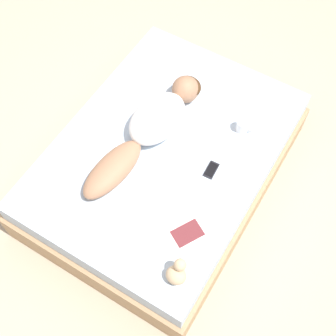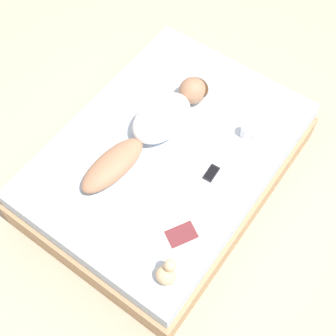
# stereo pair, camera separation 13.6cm
# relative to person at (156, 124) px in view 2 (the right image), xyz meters

# --- Properties ---
(ground_plane) EXTENTS (12.00, 12.00, 0.00)m
(ground_plane) POSITION_rel_person_xyz_m (0.14, -0.06, -0.57)
(ground_plane) COLOR #B7A88E
(bed) EXTENTS (1.52, 2.07, 0.47)m
(bed) POSITION_rel_person_xyz_m (0.14, -0.06, -0.34)
(bed) COLOR tan
(bed) RESTS_ON ground_plane
(person) EXTENTS (0.39, 1.27, 0.22)m
(person) POSITION_rel_person_xyz_m (0.00, 0.00, 0.00)
(person) COLOR #A37556
(person) RESTS_ON bed
(open_magazine) EXTENTS (0.49, 0.44, 0.01)m
(open_magazine) POSITION_rel_person_xyz_m (0.54, -0.51, -0.10)
(open_magazine) COLOR white
(open_magazine) RESTS_ON bed
(coffee_mug) EXTENTS (0.13, 0.09, 0.10)m
(coffee_mug) POSITION_rel_person_xyz_m (0.56, 0.37, -0.05)
(coffee_mug) COLOR white
(coffee_mug) RESTS_ON bed
(cell_phone) EXTENTS (0.08, 0.14, 0.01)m
(cell_phone) POSITION_rel_person_xyz_m (0.53, -0.06, -0.10)
(cell_phone) COLOR black
(cell_phone) RESTS_ON bed
(plush_toy) EXTENTS (0.13, 0.15, 0.18)m
(plush_toy) POSITION_rel_person_xyz_m (0.71, -0.84, -0.03)
(plush_toy) COLOR #D1B289
(plush_toy) RESTS_ON bed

